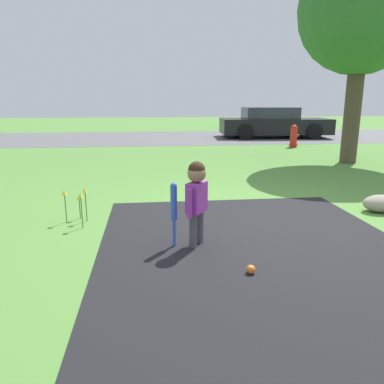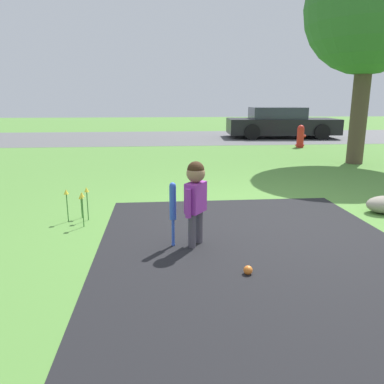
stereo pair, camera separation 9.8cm
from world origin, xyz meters
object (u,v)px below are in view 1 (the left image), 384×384
Objects in this scene: child at (197,192)px; tree_near_driveway at (362,11)px; baseball_bat at (174,205)px; parked_car at (273,123)px; fire_hydrant at (294,136)px; sports_ball at (251,269)px.

tree_near_driveway reaches higher than child.
parked_car is at bearing 66.85° from baseball_bat.
fire_hydrant is at bearing -92.37° from parked_car.
sports_ball is 9.46m from fire_hydrant.
child is at bearing -107.35° from parked_car.
sports_ball is at bearing -125.24° from tree_near_driveway.
tree_near_driveway is at bearing -6.80° from child.
parked_car is 0.91× the size of tree_near_driveway.
baseball_bat is 0.15× the size of parked_car.
child reaches higher than sports_ball.
tree_near_driveway is at bearing -87.24° from fire_hydrant.
parked_car is at bearing 87.64° from tree_near_driveway.
fire_hydrant is 3.32m from parked_car.
sports_ball is at bearing -104.53° from parked_car.
sports_ball is 0.11× the size of fire_hydrant.
fire_hydrant is at bearing 7.22° from child.
fire_hydrant is at bearing 66.43° from sports_ball.
tree_near_driveway is (3.93, 5.56, 3.35)m from sports_ball.
parked_car is at bearing 82.83° from fire_hydrant.
sports_ball is (0.61, -0.71, -0.40)m from baseball_bat.
tree_near_driveway reaches higher than baseball_bat.
baseball_bat is at bearing -118.90° from fire_hydrant.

